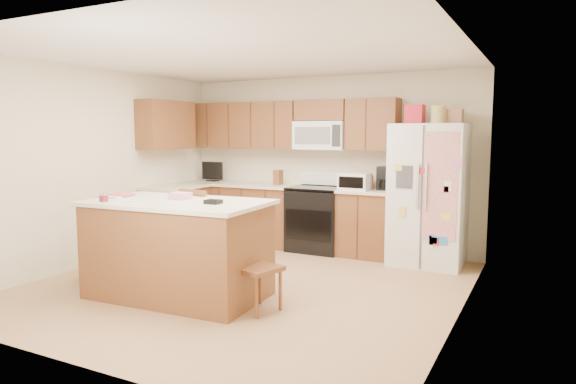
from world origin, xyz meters
The scene contains 9 objects.
ground centered at (0.00, 0.00, 0.00)m, with size 4.50×4.50×0.00m, color #957249.
room_shell centered at (0.00, 0.00, 1.44)m, with size 4.60×4.60×2.52m.
cabinetry centered at (-0.98, 1.79, 0.91)m, with size 3.36×1.56×2.15m.
stove centered at (0.00, 1.94, 0.47)m, with size 0.76×0.65×1.13m.
refrigerator centered at (1.57, 1.87, 0.92)m, with size 0.90×0.79×2.04m.
island centered at (-0.43, -0.64, 0.50)m, with size 1.92×1.16×1.09m.
windsor_chair_left centered at (-1.48, -0.57, 0.45)m, with size 0.49×0.50×0.96m.
windsor_chair_back centered at (-0.53, -0.05, 0.50)m, with size 0.55×0.53×1.06m.
windsor_chair_right centered at (0.51, -0.64, 0.42)m, with size 0.46×0.47×0.89m.
Camera 1 is at (2.94, -4.72, 1.69)m, focal length 32.00 mm.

